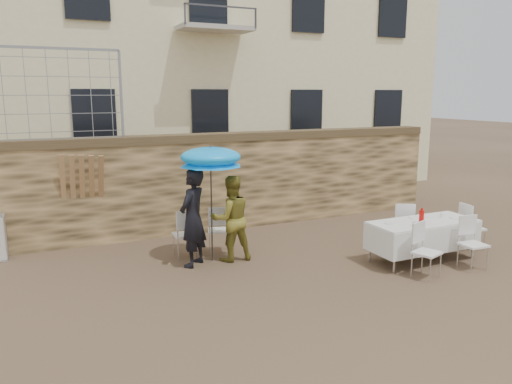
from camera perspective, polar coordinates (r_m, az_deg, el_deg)
name	(u,v)px	position (r m, az deg, el deg)	size (l,w,h in m)	color
ground	(295,318)	(7.33, 4.50, -14.17)	(80.00, 80.00, 0.00)	brown
stone_wall	(188,185)	(11.43, -7.72, 0.84)	(13.00, 0.50, 2.20)	olive
chain_link_fence	(37,95)	(10.76, -23.70, 10.09)	(3.20, 0.06, 1.80)	gray
man_suit	(193,218)	(9.17, -7.23, -2.94)	(0.66, 0.44, 1.82)	black
woman_dress	(231,218)	(9.44, -2.87, -3.03)	(0.80, 0.62, 1.64)	#AA9C34
umbrella	(211,160)	(9.20, -5.20, 3.62)	(1.17, 1.17, 2.04)	#3F3F44
couple_chair_left	(185,233)	(9.79, -8.15, -4.66)	(0.48, 0.48, 0.96)	white
couple_chair_right	(219,229)	(10.00, -4.30, -4.23)	(0.48, 0.48, 0.96)	white
banquet_table	(423,223)	(9.95, 18.59, -3.39)	(2.10, 0.85, 0.78)	white
soda_bottle	(421,217)	(9.67, 18.39, -2.73)	(0.09, 0.09, 0.26)	red
table_chair_front_left	(427,251)	(9.09, 18.95, -6.41)	(0.48, 0.48, 0.96)	white
table_chair_front_right	(474,243)	(9.86, 23.61, -5.39)	(0.48, 0.48, 0.96)	white
table_chair_back	(402,225)	(10.71, 16.36, -3.62)	(0.48, 0.48, 0.96)	white
table_chair_side	(472,227)	(11.06, 23.46, -3.64)	(0.48, 0.48, 0.96)	white
wood_planks	(80,200)	(10.79, -19.50, -0.86)	(0.70, 0.20, 2.00)	#A37749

